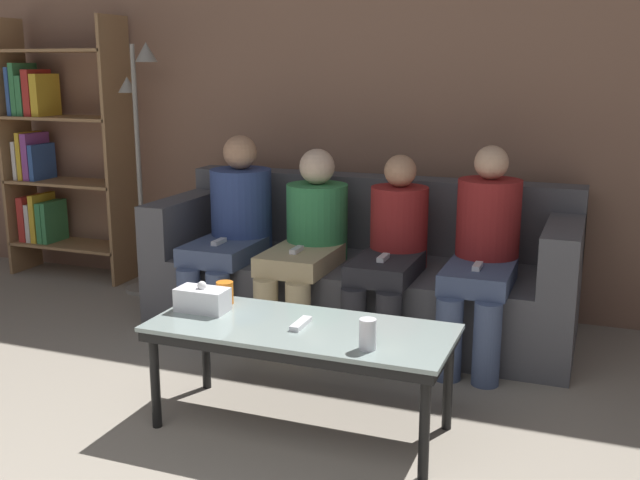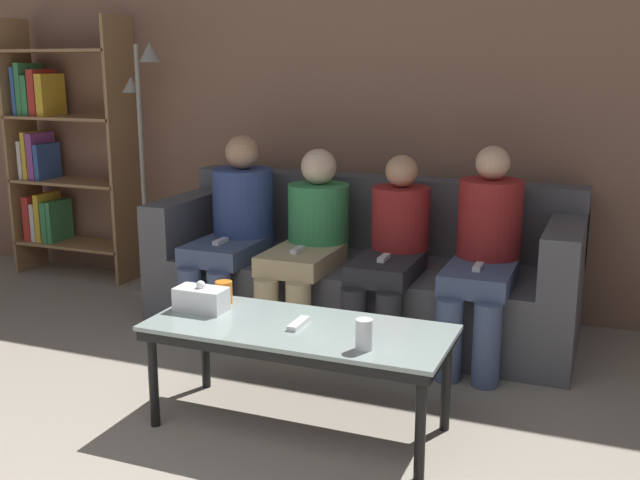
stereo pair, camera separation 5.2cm
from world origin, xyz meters
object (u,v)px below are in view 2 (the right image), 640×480
at_px(coffee_table, 299,336).
at_px(seated_person_right_end, 485,250).
at_px(seated_person_mid_left, 310,238).
at_px(seated_person_mid_right, 393,249).
at_px(couch, 364,274).
at_px(cup_near_right, 224,292).
at_px(game_remote, 299,323).
at_px(cup_near_left, 364,334).
at_px(seated_person_left_end, 235,225).
at_px(tissue_box, 201,299).
at_px(standing_lamp, 144,143).
at_px(bookshelf, 57,152).

height_order(coffee_table, seated_person_right_end, seated_person_right_end).
xyz_separation_m(seated_person_mid_left, seated_person_mid_right, (0.47, -0.01, -0.01)).
distance_m(couch, cup_near_right, 1.20).
distance_m(cup_near_right, game_remote, 0.45).
height_order(coffee_table, cup_near_left, cup_near_left).
bearing_deg(cup_near_left, seated_person_left_end, 134.15).
height_order(couch, seated_person_mid_right, seated_person_mid_right).
bearing_deg(tissue_box, standing_lamp, 131.32).
xyz_separation_m(game_remote, seated_person_mid_right, (0.08, 1.05, 0.08)).
relative_size(standing_lamp, seated_person_mid_right, 1.59).
distance_m(coffee_table, seated_person_right_end, 1.22).
relative_size(couch, coffee_table, 1.91).
height_order(standing_lamp, seated_person_mid_left, standing_lamp).
xyz_separation_m(couch, seated_person_left_end, (-0.71, -0.22, 0.27)).
height_order(cup_near_left, cup_near_right, cup_near_left).
xyz_separation_m(couch, cup_near_left, (0.48, -1.45, 0.20)).
xyz_separation_m(coffee_table, seated_person_mid_left, (-0.39, 1.06, 0.14)).
relative_size(cup_near_right, seated_person_mid_right, 0.10).
bearing_deg(seated_person_mid_right, standing_lamp, 167.88).
distance_m(standing_lamp, seated_person_left_end, 1.00).
height_order(cup_near_left, standing_lamp, standing_lamp).
distance_m(seated_person_left_end, seated_person_mid_right, 0.95).
distance_m(coffee_table, cup_near_left, 0.37).
height_order(game_remote, seated_person_right_end, seated_person_right_end).
distance_m(coffee_table, bookshelf, 3.03).
distance_m(tissue_box, seated_person_right_end, 1.46).
relative_size(tissue_box, standing_lamp, 0.14).
relative_size(cup_near_left, seated_person_right_end, 0.11).
bearing_deg(bookshelf, seated_person_mid_right, -11.34).
distance_m(tissue_box, seated_person_mid_right, 1.16).
relative_size(cup_near_right, tissue_box, 0.45).
height_order(couch, cup_near_left, couch).
height_order(coffee_table, standing_lamp, standing_lamp).
bearing_deg(coffee_table, bookshelf, 148.15).
distance_m(standing_lamp, seated_person_right_end, 2.33).
xyz_separation_m(cup_near_left, seated_person_left_end, (-1.19, 1.23, 0.07)).
relative_size(tissue_box, bookshelf, 0.12).
xyz_separation_m(coffee_table, standing_lamp, (-1.71, 1.44, 0.58)).
relative_size(game_remote, standing_lamp, 0.09).
bearing_deg(tissue_box, seated_person_left_end, 110.74).
relative_size(standing_lamp, seated_person_left_end, 1.49).
bearing_deg(seated_person_mid_left, standing_lamp, 164.20).
bearing_deg(cup_near_right, seated_person_mid_right, 60.73).
distance_m(cup_near_left, bookshelf, 3.36).
height_order(coffee_table, seated_person_mid_right, seated_person_mid_right).
bearing_deg(seated_person_mid_right, cup_near_left, -78.37).
distance_m(cup_near_left, game_remote, 0.36).
relative_size(seated_person_left_end, seated_person_right_end, 1.00).
bearing_deg(seated_person_mid_right, coffee_table, -94.41).
xyz_separation_m(couch, seated_person_right_end, (0.71, -0.23, 0.26)).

